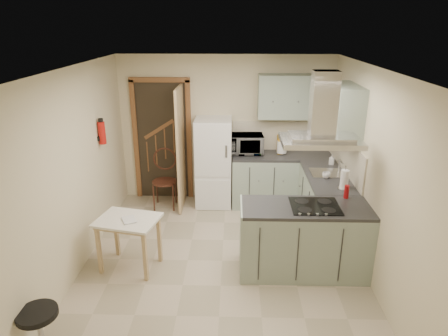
{
  "coord_description": "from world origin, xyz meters",
  "views": [
    {
      "loc": [
        0.15,
        -4.55,
        2.99
      ],
      "look_at": [
        0.01,
        0.45,
        1.15
      ],
      "focal_mm": 32.0,
      "sensor_mm": 36.0,
      "label": 1
    }
  ],
  "objects_px": {
    "bentwood_chair": "(164,182)",
    "microwave": "(246,144)",
    "stool": "(41,333)",
    "fridge": "(214,163)",
    "drop_leaf_table": "(130,243)",
    "peninsula": "(304,239)",
    "extractor_hood": "(321,141)"
  },
  "relations": [
    {
      "from": "drop_leaf_table",
      "to": "stool",
      "type": "distance_m",
      "value": 1.54
    },
    {
      "from": "drop_leaf_table",
      "to": "bentwood_chair",
      "type": "height_order",
      "value": "bentwood_chair"
    },
    {
      "from": "fridge",
      "to": "extractor_hood",
      "type": "distance_m",
      "value": 2.57
    },
    {
      "from": "stool",
      "to": "microwave",
      "type": "bearing_deg",
      "value": 60.45
    },
    {
      "from": "bentwood_chair",
      "to": "microwave",
      "type": "xyz_separation_m",
      "value": [
        1.36,
        0.25,
        0.6
      ]
    },
    {
      "from": "drop_leaf_table",
      "to": "fridge",
      "type": "bearing_deg",
      "value": 76.61
    },
    {
      "from": "peninsula",
      "to": "drop_leaf_table",
      "type": "bearing_deg",
      "value": 179.64
    },
    {
      "from": "microwave",
      "to": "bentwood_chair",
      "type": "bearing_deg",
      "value": -172.3
    },
    {
      "from": "stool",
      "to": "peninsula",
      "type": "bearing_deg",
      "value": 28.42
    },
    {
      "from": "fridge",
      "to": "drop_leaf_table",
      "type": "height_order",
      "value": "fridge"
    },
    {
      "from": "drop_leaf_table",
      "to": "bentwood_chair",
      "type": "relative_size",
      "value": 0.81
    },
    {
      "from": "fridge",
      "to": "extractor_hood",
      "type": "bearing_deg",
      "value": -56.21
    },
    {
      "from": "fridge",
      "to": "drop_leaf_table",
      "type": "xyz_separation_m",
      "value": [
        -0.97,
        -1.97,
        -0.4
      ]
    },
    {
      "from": "bentwood_chair",
      "to": "stool",
      "type": "distance_m",
      "value": 3.32
    },
    {
      "from": "fridge",
      "to": "extractor_hood",
      "type": "height_order",
      "value": "extractor_hood"
    },
    {
      "from": "peninsula",
      "to": "extractor_hood",
      "type": "xyz_separation_m",
      "value": [
        0.1,
        0.0,
        1.27
      ]
    },
    {
      "from": "extractor_hood",
      "to": "stool",
      "type": "height_order",
      "value": "extractor_hood"
    },
    {
      "from": "drop_leaf_table",
      "to": "stool",
      "type": "xyz_separation_m",
      "value": [
        -0.48,
        -1.46,
        -0.1
      ]
    },
    {
      "from": "bentwood_chair",
      "to": "microwave",
      "type": "distance_m",
      "value": 1.51
    },
    {
      "from": "fridge",
      "to": "peninsula",
      "type": "relative_size",
      "value": 0.97
    },
    {
      "from": "fridge",
      "to": "microwave",
      "type": "xyz_separation_m",
      "value": [
        0.54,
        0.08,
        0.31
      ]
    },
    {
      "from": "drop_leaf_table",
      "to": "microwave",
      "type": "xyz_separation_m",
      "value": [
        1.5,
        2.04,
        0.71
      ]
    },
    {
      "from": "drop_leaf_table",
      "to": "bentwood_chair",
      "type": "xyz_separation_m",
      "value": [
        0.14,
        1.8,
        0.11
      ]
    },
    {
      "from": "peninsula",
      "to": "drop_leaf_table",
      "type": "distance_m",
      "value": 2.19
    },
    {
      "from": "fridge",
      "to": "stool",
      "type": "height_order",
      "value": "fridge"
    },
    {
      "from": "bentwood_chair",
      "to": "stool",
      "type": "bearing_deg",
      "value": -101.85
    },
    {
      "from": "microwave",
      "to": "peninsula",
      "type": "bearing_deg",
      "value": -74.1
    },
    {
      "from": "extractor_hood",
      "to": "peninsula",
      "type": "bearing_deg",
      "value": 180.0
    },
    {
      "from": "bentwood_chair",
      "to": "fridge",
      "type": "bearing_deg",
      "value": 10.71
    },
    {
      "from": "extractor_hood",
      "to": "stool",
      "type": "xyz_separation_m",
      "value": [
        -2.77,
        -1.45,
        -1.47
      ]
    },
    {
      "from": "peninsula",
      "to": "bentwood_chair",
      "type": "height_order",
      "value": "bentwood_chair"
    },
    {
      "from": "drop_leaf_table",
      "to": "microwave",
      "type": "bearing_deg",
      "value": 66.42
    }
  ]
}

